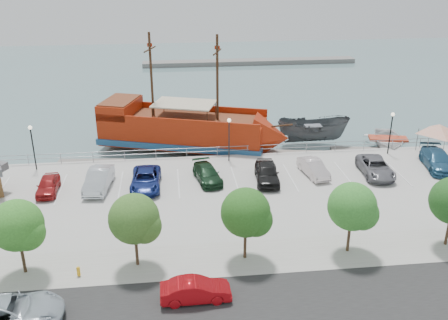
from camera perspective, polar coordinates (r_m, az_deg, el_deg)
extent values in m
plane|color=slate|center=(42.75, 1.64, -4.68)|extent=(160.00, 160.00, 0.00)
cube|color=black|center=(29.05, 6.33, -17.46)|extent=(100.00, 8.00, 0.04)
cube|color=#9B9790|center=(33.74, 4.10, -10.94)|extent=(100.00, 4.00, 0.05)
cylinder|color=gray|center=(49.00, 0.38, 1.53)|extent=(50.00, 0.06, 0.06)
cylinder|color=gray|center=(49.14, 0.38, 1.10)|extent=(50.00, 0.06, 0.06)
cube|color=slate|center=(95.79, 2.96, 11.13)|extent=(40.00, 3.00, 0.80)
cube|color=#992109|center=(53.29, -4.69, 3.34)|extent=(18.02, 10.59, 2.80)
cube|color=navy|center=(53.60, -4.66, 2.42)|extent=(18.43, 11.00, 0.65)
cone|color=#992109|center=(51.49, 5.47, 2.61)|extent=(4.91, 5.99, 5.16)
cube|color=#992109|center=(54.98, -11.80, 5.91)|extent=(4.77, 6.13, 1.51)
cube|color=brown|center=(54.76, -11.87, 6.71)|extent=(4.43, 5.65, 0.13)
cube|color=brown|center=(52.68, -4.18, 4.80)|extent=(14.76, 8.95, 0.16)
cube|color=#992109|center=(55.09, -3.99, 5.96)|extent=(16.37, 5.70, 0.75)
cube|color=#992109|center=(50.39, -5.58, 4.29)|extent=(16.37, 5.70, 0.75)
cylinder|color=#382111|center=(50.71, -0.77, 9.26)|extent=(0.33, 0.33, 8.82)
cylinder|color=#382111|center=(52.67, -8.31, 9.53)|extent=(0.33, 0.33, 8.82)
cylinder|color=#382111|center=(50.15, -0.78, 12.24)|extent=(1.17, 3.10, 0.15)
cylinder|color=#382111|center=(52.13, -8.48, 12.41)|extent=(1.17, 3.10, 0.15)
cube|color=beige|center=(52.31, -4.57, 6.44)|extent=(7.22, 5.86, 0.13)
cylinder|color=#382111|center=(50.98, 6.36, 3.90)|extent=(2.59, 1.02, 0.64)
imported|color=#474B4E|center=(55.15, 10.13, 3.13)|extent=(8.07, 3.97, 3.00)
imported|color=white|center=(56.59, 18.19, 1.94)|extent=(5.97, 7.32, 1.33)
cube|color=slate|center=(51.27, -15.07, -0.43)|extent=(6.66, 2.54, 0.37)
cube|color=gray|center=(52.11, 7.59, 0.58)|extent=(6.96, 3.03, 0.38)
cube|color=gray|center=(54.52, 15.67, 0.92)|extent=(7.01, 3.11, 0.39)
cylinder|color=slate|center=(53.90, 21.21, 2.21)|extent=(0.08, 0.08, 2.36)
cylinder|color=slate|center=(54.92, 23.95, 2.14)|extent=(0.08, 0.08, 2.36)
cylinder|color=slate|center=(51.46, 22.18, 1.11)|extent=(0.08, 0.08, 2.36)
pyramid|color=silver|center=(52.53, 23.44, 3.77)|extent=(5.08, 5.08, 0.96)
imported|color=#A8B5C0|center=(30.26, -23.53, -15.69)|extent=(6.09, 3.12, 1.65)
imported|color=#B00C12|center=(29.72, -3.26, -14.64)|extent=(4.12, 1.49, 1.35)
cylinder|color=#F2AA16|center=(33.02, -16.28, -12.22)|extent=(0.22, 0.22, 0.55)
sphere|color=#F2AA16|center=(32.86, -16.34, -11.80)|extent=(0.24, 0.24, 0.24)
cylinder|color=black|center=(48.70, -20.94, 1.15)|extent=(0.12, 0.12, 4.00)
sphere|color=#FFF2CC|center=(48.02, -21.29, 3.48)|extent=(0.36, 0.36, 0.36)
cylinder|color=black|center=(47.42, 0.58, 2.15)|extent=(0.12, 0.12, 4.00)
sphere|color=#FFF2CC|center=(46.72, 0.59, 4.56)|extent=(0.36, 0.36, 0.36)
cylinder|color=black|center=(51.79, 18.45, 2.75)|extent=(0.12, 0.12, 4.00)
sphere|color=#FFF2CC|center=(51.15, 18.74, 4.96)|extent=(0.36, 0.36, 0.36)
cylinder|color=#473321|center=(34.01, -21.99, -10.28)|extent=(0.20, 0.20, 2.20)
sphere|color=#307123|center=(32.88, -22.58, -6.90)|extent=(3.20, 3.20, 3.20)
sphere|color=#307123|center=(32.65, -21.58, -7.76)|extent=(2.20, 2.20, 2.20)
cylinder|color=#473321|center=(32.77, -9.96, -10.12)|extent=(0.20, 0.20, 2.20)
sphere|color=#335A20|center=(31.59, -10.24, -6.61)|extent=(3.20, 3.20, 3.20)
sphere|color=#335A20|center=(31.49, -9.12, -7.48)|extent=(2.20, 2.20, 2.20)
cylinder|color=#473321|center=(32.99, 2.42, -9.51)|extent=(0.20, 0.20, 2.20)
sphere|color=#235319|center=(31.83, 2.49, -6.00)|extent=(3.20, 3.20, 3.20)
sphere|color=#235319|center=(31.85, 3.64, -6.83)|extent=(2.20, 2.20, 2.20)
cylinder|color=#473321|center=(34.66, 14.06, -8.52)|extent=(0.20, 0.20, 2.20)
sphere|color=#2E7027|center=(33.55, 14.43, -5.16)|extent=(3.20, 3.20, 3.20)
sphere|color=#2E7027|center=(33.70, 15.50, -5.92)|extent=(2.20, 2.20, 2.20)
cylinder|color=#473321|center=(37.58, 24.21, -7.38)|extent=(0.20, 0.20, 2.20)
imported|color=maroon|center=(44.16, -19.48, -2.71)|extent=(1.71, 4.05, 1.37)
imported|color=silver|center=(43.56, -14.14, -2.19)|extent=(2.33, 5.22, 1.67)
imported|color=navy|center=(43.00, -8.93, -2.22)|extent=(2.61, 5.38, 1.48)
imported|color=black|center=(43.72, -1.92, -1.60)|extent=(2.73, 4.91, 1.35)
imported|color=black|center=(43.73, 4.92, -1.43)|extent=(2.45, 5.09, 1.68)
imported|color=silver|center=(45.51, 10.20, -0.91)|extent=(2.18, 4.46, 1.41)
imported|color=slate|center=(46.90, 16.94, -0.79)|extent=(2.84, 5.48, 1.48)
imported|color=#255477|center=(50.30, 23.24, -0.01)|extent=(3.28, 5.88, 1.61)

